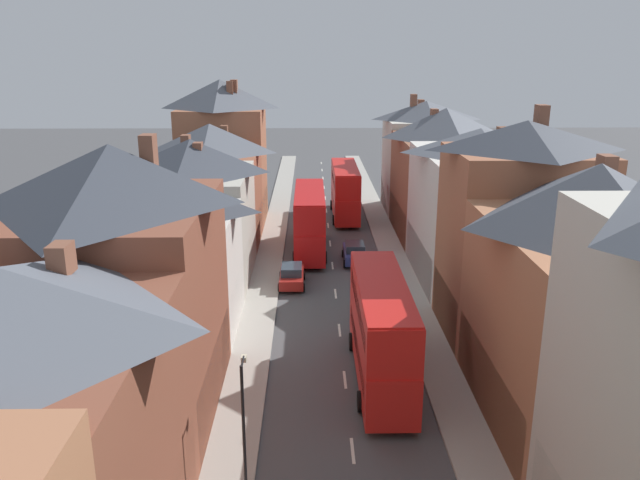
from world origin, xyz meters
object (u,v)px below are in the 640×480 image
double_decker_bus_far_approaching (345,190)px  street_lamp (244,419)px  double_decker_bus_mid_street (310,220)px  double_decker_bus_lead (381,329)px  car_near_blue (355,253)px  car_parked_left_a (292,275)px

double_decker_bus_far_approaching → street_lamp: size_ratio=1.96×
double_decker_bus_far_approaching → double_decker_bus_mid_street: bearing=-107.2°
double_decker_bus_lead → car_near_blue: double_decker_bus_lead is taller
double_decker_bus_mid_street → car_near_blue: 4.98m
double_decker_bus_mid_street → street_lamp: 30.24m
double_decker_bus_lead → double_decker_bus_mid_street: size_ratio=1.00×
double_decker_bus_far_approaching → double_decker_bus_lead: bearing=-90.0°
double_decker_bus_lead → double_decker_bus_far_approaching: size_ratio=1.00×
double_decker_bus_mid_street → double_decker_bus_far_approaching: 12.15m
double_decker_bus_lead → car_near_blue: size_ratio=2.62×
double_decker_bus_lead → double_decker_bus_mid_street: same height
double_decker_bus_lead → car_parked_left_a: (-4.89, 13.52, -2.01)m
double_decker_bus_lead → double_decker_bus_mid_street: bearing=99.5°
double_decker_bus_far_approaching → street_lamp: bearing=-98.2°
double_decker_bus_lead → double_decker_bus_far_approaching: bearing=90.0°
street_lamp → double_decker_bus_lead: bearing=55.0°
double_decker_bus_mid_street → car_near_blue: (3.61, -2.81, -1.99)m
double_decker_bus_mid_street → double_decker_bus_lead: bearing=-80.5°
double_decker_bus_far_approaching → car_parked_left_a: double_decker_bus_far_approaching is taller
double_decker_bus_far_approaching → car_parked_left_a: size_ratio=2.70×
double_decker_bus_mid_street → street_lamp: size_ratio=1.96×
double_decker_bus_lead → double_decker_bus_far_approaching: 33.13m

